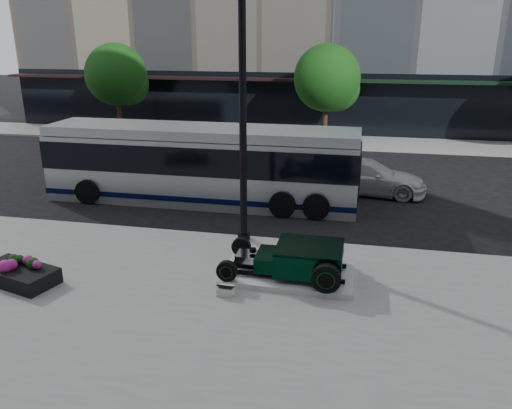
% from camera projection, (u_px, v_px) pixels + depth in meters
% --- Properties ---
extents(ground, '(120.00, 120.00, 0.00)m').
position_uv_depth(ground, '(268.00, 219.00, 17.78)').
color(ground, black).
rests_on(ground, ground).
extents(sidewalk_far, '(70.00, 4.00, 0.12)m').
position_uv_depth(sidewalk_far, '(309.00, 141.00, 30.75)').
color(sidewalk_far, gray).
rests_on(sidewalk_far, ground).
extents(street_trees, '(29.80, 3.80, 5.70)m').
position_uv_depth(street_trees, '(329.00, 81.00, 28.48)').
color(street_trees, black).
rests_on(street_trees, sidewalk_far).
extents(display_plinth, '(3.40, 1.80, 0.15)m').
position_uv_depth(display_plinth, '(288.00, 275.00, 13.17)').
color(display_plinth, silver).
rests_on(display_plinth, sidewalk_near).
extents(hot_rod, '(3.22, 2.00, 0.81)m').
position_uv_depth(hot_rod, '(301.00, 259.00, 12.95)').
color(hot_rod, black).
rests_on(hot_rod, display_plinth).
extents(info_plaque, '(0.41, 0.32, 0.31)m').
position_uv_depth(info_plaque, '(226.00, 290.00, 12.27)').
color(info_plaque, silver).
rests_on(info_plaque, sidewalk_near).
extents(lamppost, '(0.40, 0.40, 7.22)m').
position_uv_depth(lamppost, '(243.00, 134.00, 14.62)').
color(lamppost, black).
rests_on(lamppost, sidewalk_near).
extents(flower_planter, '(2.23, 1.52, 0.66)m').
position_uv_depth(flower_planter, '(19.00, 273.00, 12.88)').
color(flower_planter, black).
rests_on(flower_planter, sidewalk_near).
extents(transit_bus, '(12.12, 2.88, 2.92)m').
position_uv_depth(transit_bus, '(202.00, 164.00, 19.32)').
color(transit_bus, '#B9BEC4').
rests_on(transit_bus, ground).
extents(white_sedan, '(4.95, 2.34, 1.40)m').
position_uv_depth(white_sedan, '(366.00, 177.00, 20.51)').
color(white_sedan, silver).
rests_on(white_sedan, ground).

